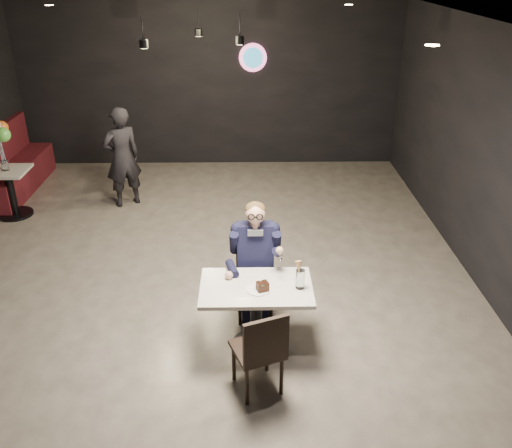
{
  "coord_description": "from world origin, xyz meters",
  "views": [
    {
      "loc": [
        0.68,
        -5.57,
        3.66
      ],
      "look_at": [
        0.77,
        -0.5,
        1.13
      ],
      "focal_mm": 38.0,
      "sensor_mm": 36.0,
      "label": 1
    }
  ],
  "objects_px": {
    "side_table": "(11,193)",
    "balloon_vase": "(5,165)",
    "chair_near": "(257,348)",
    "sundae_glass": "(300,279)",
    "main_table": "(256,317)",
    "seated_man": "(255,260)",
    "booth_bench": "(14,160)",
    "passerby": "(122,157)",
    "chair_far": "(255,281)"
  },
  "relations": [
    {
      "from": "chair_near",
      "to": "side_table",
      "type": "xyz_separation_m",
      "value": [
        -3.71,
        3.83,
        -0.08
      ]
    },
    {
      "from": "balloon_vase",
      "to": "passerby",
      "type": "bearing_deg",
      "value": 13.4
    },
    {
      "from": "main_table",
      "to": "chair_far",
      "type": "relative_size",
      "value": 1.2
    },
    {
      "from": "passerby",
      "to": "booth_bench",
      "type": "bearing_deg",
      "value": -49.19
    },
    {
      "from": "chair_far",
      "to": "booth_bench",
      "type": "relative_size",
      "value": 0.42
    },
    {
      "from": "chair_near",
      "to": "balloon_vase",
      "type": "height_order",
      "value": "chair_near"
    },
    {
      "from": "side_table",
      "to": "chair_near",
      "type": "bearing_deg",
      "value": -45.88
    },
    {
      "from": "seated_man",
      "to": "sundae_glass",
      "type": "bearing_deg",
      "value": -54.13
    },
    {
      "from": "passerby",
      "to": "chair_near",
      "type": "bearing_deg",
      "value": 83.66
    },
    {
      "from": "chair_far",
      "to": "balloon_vase",
      "type": "distance_m",
      "value": 4.6
    },
    {
      "from": "chair_near",
      "to": "booth_bench",
      "type": "height_order",
      "value": "booth_bench"
    },
    {
      "from": "seated_man",
      "to": "main_table",
      "type": "bearing_deg",
      "value": -90.0
    },
    {
      "from": "main_table",
      "to": "side_table",
      "type": "bearing_deg",
      "value": 138.79
    },
    {
      "from": "sundae_glass",
      "to": "passerby",
      "type": "relative_size",
      "value": 0.12
    },
    {
      "from": "chair_near",
      "to": "side_table",
      "type": "height_order",
      "value": "chair_near"
    },
    {
      "from": "passerby",
      "to": "chair_far",
      "type": "bearing_deg",
      "value": 91.26
    },
    {
      "from": "seated_man",
      "to": "booth_bench",
      "type": "distance_m",
      "value": 5.46
    },
    {
      "from": "seated_man",
      "to": "sundae_glass",
      "type": "relative_size",
      "value": 7.24
    },
    {
      "from": "main_table",
      "to": "seated_man",
      "type": "bearing_deg",
      "value": 90.0
    },
    {
      "from": "side_table",
      "to": "balloon_vase",
      "type": "height_order",
      "value": "balloon_vase"
    },
    {
      "from": "seated_man",
      "to": "passerby",
      "type": "relative_size",
      "value": 0.9
    },
    {
      "from": "side_table",
      "to": "balloon_vase",
      "type": "relative_size",
      "value": 4.84
    },
    {
      "from": "chair_near",
      "to": "booth_bench",
      "type": "bearing_deg",
      "value": 108.52
    },
    {
      "from": "chair_far",
      "to": "side_table",
      "type": "bearing_deg",
      "value": 143.96
    },
    {
      "from": "booth_bench",
      "to": "passerby",
      "type": "distance_m",
      "value": 2.07
    },
    {
      "from": "chair_near",
      "to": "booth_bench",
      "type": "distance_m",
      "value": 6.28
    },
    {
      "from": "chair_far",
      "to": "seated_man",
      "type": "bearing_deg",
      "value": 0.0
    },
    {
      "from": "balloon_vase",
      "to": "passerby",
      "type": "xyz_separation_m",
      "value": [
        1.67,
        0.4,
        -0.03
      ]
    },
    {
      "from": "main_table",
      "to": "chair_far",
      "type": "height_order",
      "value": "chair_far"
    },
    {
      "from": "seated_man",
      "to": "sundae_glass",
      "type": "distance_m",
      "value": 0.74
    },
    {
      "from": "main_table",
      "to": "chair_near",
      "type": "relative_size",
      "value": 1.2
    },
    {
      "from": "passerby",
      "to": "seated_man",
      "type": "bearing_deg",
      "value": 91.26
    },
    {
      "from": "seated_man",
      "to": "booth_bench",
      "type": "height_order",
      "value": "seated_man"
    },
    {
      "from": "chair_far",
      "to": "chair_near",
      "type": "bearing_deg",
      "value": -90.0
    },
    {
      "from": "seated_man",
      "to": "chair_near",
      "type": "bearing_deg",
      "value": -90.0
    },
    {
      "from": "chair_near",
      "to": "side_table",
      "type": "relative_size",
      "value": 1.21
    },
    {
      "from": "seated_man",
      "to": "side_table",
      "type": "distance_m",
      "value": 4.6
    },
    {
      "from": "side_table",
      "to": "seated_man",
      "type": "bearing_deg",
      "value": -36.04
    },
    {
      "from": "seated_man",
      "to": "side_table",
      "type": "bearing_deg",
      "value": 143.96
    },
    {
      "from": "seated_man",
      "to": "side_table",
      "type": "height_order",
      "value": "seated_man"
    },
    {
      "from": "main_table",
      "to": "seated_man",
      "type": "xyz_separation_m",
      "value": [
        0.0,
        0.55,
        0.34
      ]
    },
    {
      "from": "booth_bench",
      "to": "passerby",
      "type": "bearing_deg",
      "value": -17.03
    },
    {
      "from": "chair_near",
      "to": "sundae_glass",
      "type": "height_order",
      "value": "sundae_glass"
    },
    {
      "from": "booth_bench",
      "to": "balloon_vase",
      "type": "relative_size",
      "value": 13.94
    },
    {
      "from": "chair_far",
      "to": "balloon_vase",
      "type": "bearing_deg",
      "value": 143.96
    },
    {
      "from": "seated_man",
      "to": "passerby",
      "type": "height_order",
      "value": "passerby"
    },
    {
      "from": "chair_far",
      "to": "chair_near",
      "type": "height_order",
      "value": "same"
    },
    {
      "from": "booth_bench",
      "to": "side_table",
      "type": "distance_m",
      "value": 1.06
    },
    {
      "from": "side_table",
      "to": "passerby",
      "type": "height_order",
      "value": "passerby"
    },
    {
      "from": "sundae_glass",
      "to": "balloon_vase",
      "type": "xyz_separation_m",
      "value": [
        -4.14,
        3.29,
        -0.02
      ]
    }
  ]
}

